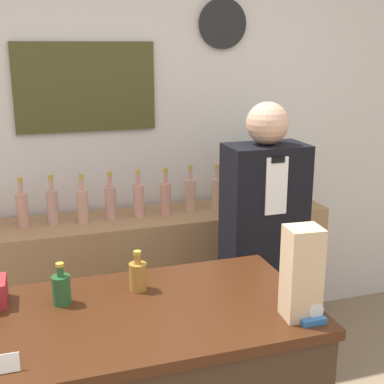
# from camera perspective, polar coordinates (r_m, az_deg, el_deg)

# --- Properties ---
(back_wall) EXTENTS (5.20, 0.09, 2.70)m
(back_wall) POSITION_cam_1_polar(r_m,az_deg,el_deg) (3.31, -7.11, 6.24)
(back_wall) COLOR silver
(back_wall) RESTS_ON ground_plane
(back_shelf) EXTENTS (2.04, 0.42, 0.90)m
(back_shelf) POSITION_cam_1_polar(r_m,az_deg,el_deg) (3.36, -3.28, -9.74)
(back_shelf) COLOR #9E754C
(back_shelf) RESTS_ON ground_plane
(shopkeeper) EXTENTS (0.41, 0.26, 1.61)m
(shopkeeper) POSITION_cam_1_polar(r_m,az_deg,el_deg) (2.86, 7.52, -6.80)
(shopkeeper) COLOR black
(shopkeeper) RESTS_ON ground_plane
(potted_plant) EXTENTS (0.32, 0.32, 0.39)m
(potted_plant) POSITION_cam_1_polar(r_m,az_deg,el_deg) (3.40, 8.57, 2.31)
(potted_plant) COLOR #9E998E
(potted_plant) RESTS_ON back_shelf
(paper_bag) EXTENTS (0.13, 0.12, 0.33)m
(paper_bag) POSITION_cam_1_polar(r_m,az_deg,el_deg) (1.91, 11.63, -8.46)
(paper_bag) COLOR tan
(paper_bag) RESTS_ON display_counter
(tape_dispenser) EXTENTS (0.09, 0.06, 0.07)m
(tape_dispenser) POSITION_cam_1_polar(r_m,az_deg,el_deg) (1.94, 12.75, -12.79)
(tape_dispenser) COLOR #2D66A8
(tape_dispenser) RESTS_ON display_counter
(price_card_left) EXTENTS (0.09, 0.02, 0.06)m
(price_card_left) POSITION_cam_1_polar(r_m,az_deg,el_deg) (1.73, -19.46, -16.90)
(price_card_left) COLOR white
(price_card_left) RESTS_ON display_counter
(counter_bottle_1) EXTENTS (0.07, 0.07, 0.16)m
(counter_bottle_1) POSITION_cam_1_polar(r_m,az_deg,el_deg) (2.06, -13.76, -9.97)
(counter_bottle_1) COLOR #25552B
(counter_bottle_1) RESTS_ON display_counter
(counter_bottle_2) EXTENTS (0.07, 0.07, 0.16)m
(counter_bottle_2) POSITION_cam_1_polar(r_m,az_deg,el_deg) (2.12, -5.79, -8.82)
(counter_bottle_2) COLOR #A06F2D
(counter_bottle_2) RESTS_ON display_counter
(shelf_bottle_1) EXTENTS (0.06, 0.06, 0.28)m
(shelf_bottle_1) POSITION_cam_1_polar(r_m,az_deg,el_deg) (3.08, -17.65, -1.71)
(shelf_bottle_1) COLOR tan
(shelf_bottle_1) RESTS_ON back_shelf
(shelf_bottle_2) EXTENTS (0.06, 0.06, 0.28)m
(shelf_bottle_2) POSITION_cam_1_polar(r_m,az_deg,el_deg) (3.09, -14.65, -1.45)
(shelf_bottle_2) COLOR tan
(shelf_bottle_2) RESTS_ON back_shelf
(shelf_bottle_3) EXTENTS (0.06, 0.06, 0.28)m
(shelf_bottle_3) POSITION_cam_1_polar(r_m,az_deg,el_deg) (3.07, -11.60, -1.36)
(shelf_bottle_3) COLOR tan
(shelf_bottle_3) RESTS_ON back_shelf
(shelf_bottle_4) EXTENTS (0.06, 0.06, 0.28)m
(shelf_bottle_4) POSITION_cam_1_polar(r_m,az_deg,el_deg) (3.11, -8.68, -1.00)
(shelf_bottle_4) COLOR tan
(shelf_bottle_4) RESTS_ON back_shelf
(shelf_bottle_5) EXTENTS (0.06, 0.06, 0.28)m
(shelf_bottle_5) POSITION_cam_1_polar(r_m,az_deg,el_deg) (3.13, -5.72, -0.81)
(shelf_bottle_5) COLOR tan
(shelf_bottle_5) RESTS_ON back_shelf
(shelf_bottle_6) EXTENTS (0.06, 0.06, 0.28)m
(shelf_bottle_6) POSITION_cam_1_polar(r_m,az_deg,el_deg) (3.16, -2.83, -0.58)
(shelf_bottle_6) COLOR tan
(shelf_bottle_6) RESTS_ON back_shelf
(shelf_bottle_7) EXTENTS (0.06, 0.06, 0.28)m
(shelf_bottle_7) POSITION_cam_1_polar(r_m,az_deg,el_deg) (3.23, -0.19, -0.20)
(shelf_bottle_7) COLOR tan
(shelf_bottle_7) RESTS_ON back_shelf
(shelf_bottle_8) EXTENTS (0.06, 0.06, 0.28)m
(shelf_bottle_8) POSITION_cam_1_polar(r_m,az_deg,el_deg) (3.26, 2.67, -0.08)
(shelf_bottle_8) COLOR tan
(shelf_bottle_8) RESTS_ON back_shelf
(shelf_bottle_9) EXTENTS (0.06, 0.06, 0.28)m
(shelf_bottle_9) POSITION_cam_1_polar(r_m,az_deg,el_deg) (3.31, 5.33, 0.13)
(shelf_bottle_9) COLOR tan
(shelf_bottle_9) RESTS_ON back_shelf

